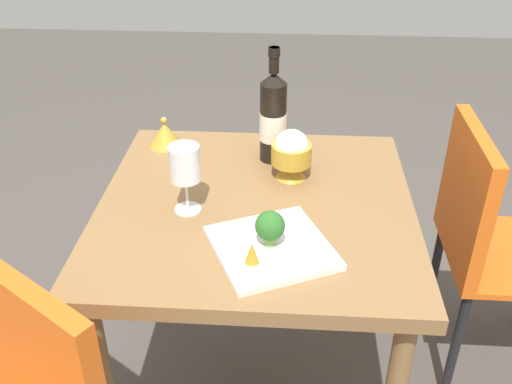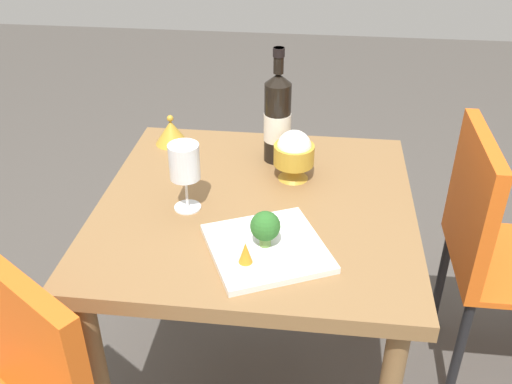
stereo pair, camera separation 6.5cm
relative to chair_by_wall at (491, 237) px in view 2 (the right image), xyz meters
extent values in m
cube|color=olive|center=(-0.21, 0.67, 0.18)|extent=(0.81, 0.81, 0.04)
cylinder|color=olive|center=(0.14, 0.33, -0.18)|extent=(0.05, 0.05, 0.69)
cylinder|color=olive|center=(0.14, 1.02, -0.18)|extent=(0.05, 0.05, 0.69)
cube|color=orange|center=(-0.68, 1.08, 0.12)|extent=(0.26, 0.35, 0.40)
cube|color=orange|center=(0.00, 0.08, 0.12)|extent=(0.40, 0.04, 0.40)
cylinder|color=black|center=(0.17, 0.07, -0.31)|extent=(0.03, 0.03, 0.43)
cylinder|color=black|center=(-0.17, 0.07, -0.31)|extent=(0.03, 0.03, 0.43)
cylinder|color=black|center=(0.03, 0.64, 0.32)|extent=(0.07, 0.08, 0.23)
cone|color=black|center=(0.03, 0.64, 0.45)|extent=(0.07, 0.08, 0.03)
cylinder|color=black|center=(0.03, 0.64, 0.50)|extent=(0.03, 0.03, 0.07)
cylinder|color=black|center=(0.03, 0.64, 0.52)|extent=(0.03, 0.03, 0.02)
cylinder|color=silver|center=(0.03, 0.64, 0.31)|extent=(0.08, 0.08, 0.08)
cylinder|color=white|center=(-0.25, 0.84, 0.21)|extent=(0.07, 0.07, 0.00)
cylinder|color=white|center=(-0.25, 0.84, 0.25)|extent=(0.01, 0.01, 0.08)
cylinder|color=white|center=(-0.25, 0.84, 0.34)|extent=(0.08, 0.08, 0.09)
cone|color=gold|center=(-0.07, 0.59, 0.23)|extent=(0.08, 0.08, 0.04)
cylinder|color=gold|center=(-0.07, 0.59, 0.28)|extent=(0.11, 0.11, 0.05)
sphere|color=white|center=(-0.07, 0.59, 0.30)|extent=(0.09, 0.09, 0.09)
cone|color=gold|center=(0.10, 0.97, 0.24)|extent=(0.10, 0.10, 0.07)
sphere|color=gold|center=(0.10, 0.97, 0.29)|extent=(0.02, 0.02, 0.02)
cube|color=white|center=(-0.41, 0.63, 0.21)|extent=(0.33, 0.33, 0.02)
cylinder|color=#729E4C|center=(-0.41, 0.63, 0.23)|extent=(0.03, 0.03, 0.03)
sphere|color=#2D6B28|center=(-0.41, 0.63, 0.27)|extent=(0.07, 0.07, 0.07)
cone|color=orange|center=(-0.47, 0.67, 0.25)|extent=(0.03, 0.03, 0.05)
camera|label=1|loc=(-1.45, 0.59, 1.01)|focal=40.37mm
camera|label=2|loc=(-1.45, 0.53, 1.01)|focal=40.37mm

